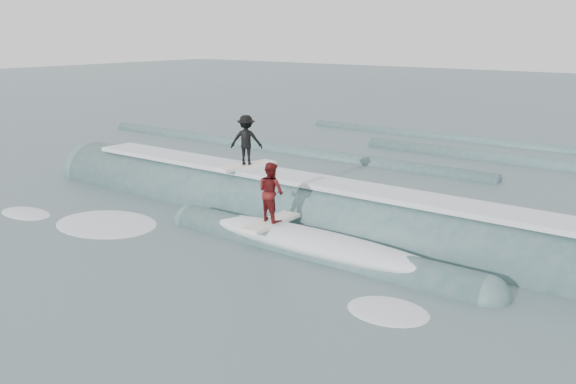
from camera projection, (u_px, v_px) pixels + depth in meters
The scene contains 6 objects.
ground at pixel (161, 279), 14.69m from camera, with size 160.00×160.00×0.00m, color #40565E.
breaking_wave at pixel (309, 223), 18.75m from camera, with size 23.20×4.03×2.51m.
surfer_black at pixel (246, 143), 19.99m from camera, with size 1.15×2.07×1.65m.
surfer_red at pixel (271, 196), 16.84m from camera, with size 0.86×2.03×1.68m.
whitewater at pixel (118, 274), 14.98m from camera, with size 15.30×8.51×0.10m.
far_swells at pixel (463, 158), 28.32m from camera, with size 36.21×8.65×0.80m.
Camera 1 is at (10.75, -9.04, 5.55)m, focal length 40.00 mm.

